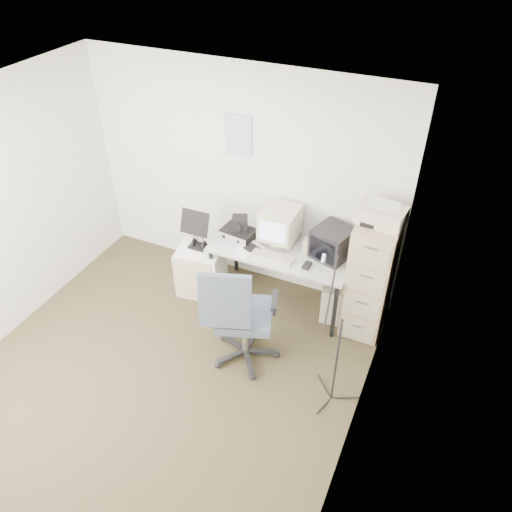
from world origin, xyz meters
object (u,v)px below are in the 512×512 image
at_px(filing_cabinet, 371,276).
at_px(side_cart, 202,270).
at_px(office_chair, 245,313).
at_px(desk, 281,275).

xyz_separation_m(filing_cabinet, side_cart, (-1.83, -0.24, -0.35)).
bearing_deg(side_cart, office_chair, -46.50).
relative_size(filing_cabinet, side_cart, 2.18).
bearing_deg(filing_cabinet, side_cart, -172.54).
height_order(desk, side_cart, desk).
bearing_deg(filing_cabinet, office_chair, -135.81).
xyz_separation_m(office_chair, side_cart, (-0.87, 0.70, -0.28)).
distance_m(office_chair, side_cart, 1.15).
relative_size(office_chair, side_cart, 1.93).
bearing_deg(desk, side_cart, -166.64).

